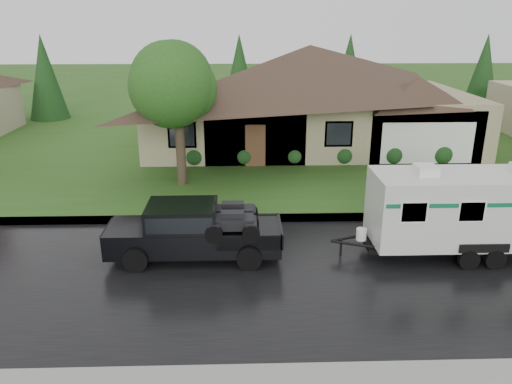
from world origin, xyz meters
TOP-DOWN VIEW (x-y plane):
  - ground at (0.00, 0.00)m, footprint 140.00×140.00m
  - road at (0.00, -2.00)m, footprint 140.00×8.00m
  - curb at (0.00, 2.25)m, footprint 140.00×0.50m
  - lawn at (0.00, 15.00)m, footprint 140.00×26.00m
  - house_main at (2.29, 13.84)m, footprint 19.44×10.80m
  - tree_left_green at (-4.61, 6.33)m, footprint 3.78×3.78m
  - shrub_row at (2.00, 9.30)m, footprint 13.60×1.00m
  - pickup_truck at (-3.54, -0.75)m, footprint 5.36×2.04m
  - travel_trailer at (5.26, -0.75)m, footprint 6.60×2.32m

SIDE VIEW (x-z plane):
  - ground at x=0.00m, z-range 0.00..0.00m
  - road at x=0.00m, z-range 0.00..0.01m
  - curb at x=0.00m, z-range 0.00..0.15m
  - lawn at x=0.00m, z-range 0.00..0.15m
  - shrub_row at x=2.00m, z-range 0.15..1.15m
  - pickup_truck at x=-3.54m, z-range 0.06..1.85m
  - travel_trailer at x=5.26m, z-range 0.09..3.05m
  - house_main at x=2.29m, z-range 0.14..7.04m
  - tree_left_green at x=-4.61m, z-range 1.36..7.62m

